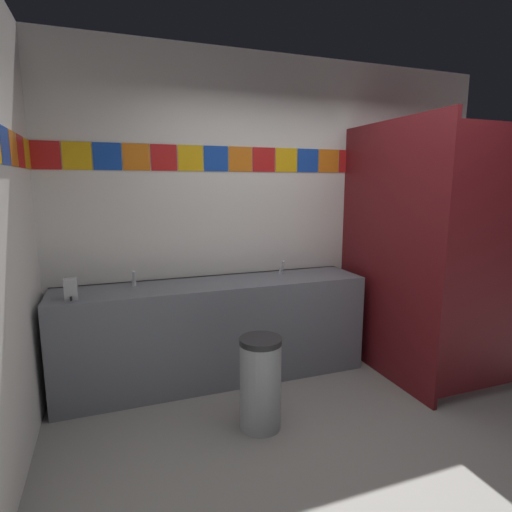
# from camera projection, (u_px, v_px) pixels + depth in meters

# --- Properties ---
(ground_plane) EXTENTS (9.36, 9.36, 0.00)m
(ground_plane) POSITION_uv_depth(u_px,v_px,m) (385.00, 450.00, 2.62)
(ground_plane) COLOR gray
(wall_back) EXTENTS (4.26, 0.09, 2.84)m
(wall_back) POSITION_uv_depth(u_px,v_px,m) (284.00, 212.00, 3.92)
(wall_back) COLOR white
(wall_back) RESTS_ON ground_plane
(vanity_counter) EXTENTS (2.62, 0.55, 0.87)m
(vanity_counter) POSITION_uv_depth(u_px,v_px,m) (216.00, 330.00, 3.54)
(vanity_counter) COLOR slate
(vanity_counter) RESTS_ON ground_plane
(faucet_left) EXTENTS (0.04, 0.10, 0.14)m
(faucet_left) POSITION_uv_depth(u_px,v_px,m) (134.00, 280.00, 3.32)
(faucet_left) COLOR silver
(faucet_left) RESTS_ON vanity_counter
(faucet_right) EXTENTS (0.04, 0.10, 0.14)m
(faucet_right) POSITION_uv_depth(u_px,v_px,m) (282.00, 269.00, 3.76)
(faucet_right) COLOR silver
(faucet_right) RESTS_ON vanity_counter
(soap_dispenser) EXTENTS (0.09, 0.09, 0.16)m
(soap_dispenser) POSITION_uv_depth(u_px,v_px,m) (71.00, 289.00, 2.93)
(soap_dispenser) COLOR #B7BABF
(soap_dispenser) RESTS_ON vanity_counter
(stall_divider) EXTENTS (0.92, 1.36, 2.22)m
(stall_divider) POSITION_uv_depth(u_px,v_px,m) (423.00, 256.00, 3.35)
(stall_divider) COLOR maroon
(stall_divider) RESTS_ON ground_plane
(toilet) EXTENTS (0.39, 0.49, 0.74)m
(toilet) POSITION_uv_depth(u_px,v_px,m) (399.00, 323.00, 4.12)
(toilet) COLOR white
(toilet) RESTS_ON ground_plane
(trash_bin) EXTENTS (0.29, 0.29, 0.66)m
(trash_bin) POSITION_uv_depth(u_px,v_px,m) (260.00, 383.00, 2.83)
(trash_bin) COLOR #999EA3
(trash_bin) RESTS_ON ground_plane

